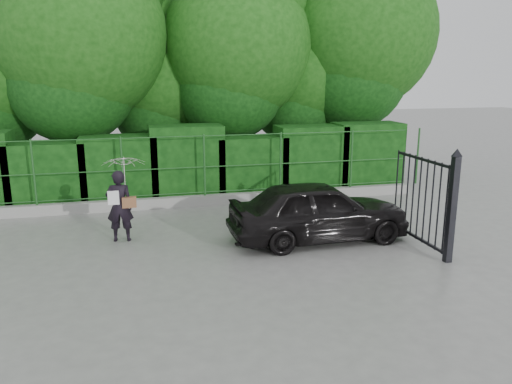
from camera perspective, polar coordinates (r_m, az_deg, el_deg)
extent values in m
plane|color=gray|center=(10.49, -4.45, -7.82)|extent=(80.00, 80.00, 0.00)
cube|color=#9E9E99|center=(14.70, -7.37, -1.05)|extent=(14.00, 0.25, 0.30)
cylinder|color=#205421|center=(14.63, -24.07, 2.04)|extent=(0.06, 0.06, 1.80)
cylinder|color=#205421|center=(14.39, -15.03, 2.58)|extent=(0.06, 0.06, 1.80)
cylinder|color=#205421|center=(14.52, -5.92, 3.06)|extent=(0.06, 0.06, 1.80)
cylinder|color=#205421|center=(15.00, 2.82, 3.45)|extent=(0.06, 0.06, 1.80)
cylinder|color=#205421|center=(15.81, 10.85, 3.74)|extent=(0.06, 0.06, 1.80)
cylinder|color=#205421|center=(16.89, 17.98, 3.93)|extent=(0.06, 0.06, 1.80)
cylinder|color=#205421|center=(14.64, -7.40, -0.10)|extent=(13.60, 0.03, 0.03)
cylinder|color=#205421|center=(14.48, -7.49, 2.79)|extent=(13.60, 0.03, 0.03)
cylinder|color=#205421|center=(14.34, -7.60, 6.32)|extent=(13.60, 0.03, 0.03)
cube|color=black|center=(15.61, -22.64, 1.84)|extent=(2.20, 1.20, 1.88)
cube|color=black|center=(15.41, -15.31, 2.51)|extent=(2.20, 1.20, 2.01)
cube|color=black|center=(15.46, -7.91, 3.38)|extent=(2.20, 1.20, 2.26)
cube|color=black|center=(15.82, -0.66, 3.00)|extent=(2.20, 1.20, 1.86)
cube|color=black|center=(16.36, 6.19, 3.79)|extent=(2.20, 1.20, 2.15)
cube|color=black|center=(17.14, 12.50, 4.06)|extent=(2.20, 1.20, 2.20)
cylinder|color=black|center=(18.19, -26.46, 5.97)|extent=(0.36, 0.36, 3.75)
sphere|color=#14470F|center=(18.09, -27.22, 13.03)|extent=(4.50, 4.50, 4.50)
cylinder|color=black|center=(16.99, -18.86, 7.50)|extent=(0.36, 0.36, 4.50)
sphere|color=#14470F|center=(16.96, -19.57, 16.59)|extent=(5.40, 5.40, 5.40)
cylinder|color=black|center=(18.31, -10.54, 6.39)|extent=(0.36, 0.36, 3.25)
sphere|color=#14470F|center=(18.19, -10.80, 12.50)|extent=(3.90, 3.90, 3.90)
cylinder|color=black|center=(17.60, -2.17, 7.97)|extent=(0.36, 0.36, 4.25)
sphere|color=#14470F|center=(17.54, -2.25, 16.29)|extent=(5.10, 5.10, 5.10)
cylinder|color=black|center=(18.96, 4.87, 7.18)|extent=(0.36, 0.36, 3.50)
sphere|color=#14470F|center=(18.85, 5.00, 13.54)|extent=(4.20, 4.20, 4.20)
cylinder|color=black|center=(19.27, 11.01, 8.95)|extent=(0.36, 0.36, 4.75)
sphere|color=#14470F|center=(19.27, 11.40, 17.43)|extent=(5.70, 5.70, 5.70)
cube|color=black|center=(10.79, 21.46, -1.97)|extent=(0.14, 0.14, 2.20)
cone|color=black|center=(10.56, 22.00, 4.22)|extent=(0.22, 0.22, 0.16)
cube|color=black|center=(11.97, 17.93, -4.97)|extent=(0.05, 2.00, 0.06)
cube|color=black|center=(11.55, 18.57, 3.55)|extent=(0.05, 2.00, 0.06)
cylinder|color=black|center=(10.96, 20.84, -1.96)|extent=(0.04, 0.04, 1.90)
cylinder|color=black|center=(11.16, 20.12, -1.64)|extent=(0.04, 0.04, 1.90)
cylinder|color=black|center=(11.36, 19.43, -1.32)|extent=(0.04, 0.04, 1.90)
cylinder|color=black|center=(11.57, 18.76, -1.02)|extent=(0.04, 0.04, 1.90)
cylinder|color=black|center=(11.77, 18.12, -0.73)|extent=(0.04, 0.04, 1.90)
cylinder|color=black|center=(11.98, 17.49, -0.45)|extent=(0.04, 0.04, 1.90)
cylinder|color=black|center=(12.18, 16.89, -0.18)|extent=(0.04, 0.04, 1.90)
cylinder|color=black|center=(12.39, 16.31, 0.09)|extent=(0.04, 0.04, 1.90)
cylinder|color=black|center=(12.60, 15.75, 0.34)|extent=(0.04, 0.04, 1.90)
imported|color=black|center=(11.84, -15.32, -1.55)|extent=(0.65, 0.47, 1.67)
imported|color=white|center=(11.73, -14.79, 1.84)|extent=(0.96, 0.98, 0.88)
cube|color=brown|center=(11.73, -14.28, -1.13)|extent=(0.32, 0.15, 0.24)
cube|color=white|center=(11.67, -15.99, -0.65)|extent=(0.25, 0.02, 0.32)
imported|color=black|center=(11.60, 7.15, -2.11)|extent=(4.20, 1.80, 1.41)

